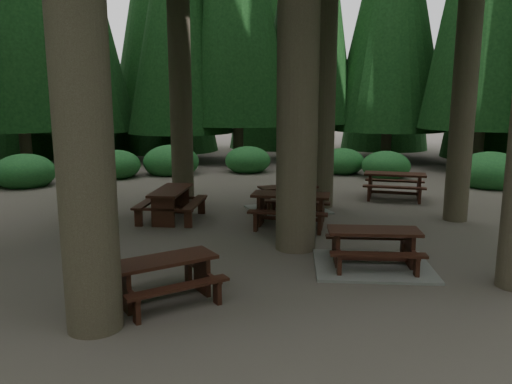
{
  "coord_description": "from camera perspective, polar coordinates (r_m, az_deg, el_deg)",
  "views": [
    {
      "loc": [
        -1.58,
        -9.74,
        3.16
      ],
      "look_at": [
        0.07,
        0.93,
        1.1
      ],
      "focal_mm": 35.0,
      "sensor_mm": 36.0,
      "label": 1
    }
  ],
  "objects": [
    {
      "name": "picnic_table_e",
      "position": [
        8.01,
        -10.42,
        -9.07
      ],
      "size": [
        1.99,
        1.83,
        0.7
      ],
      "rotation": [
        0.0,
        0.0,
        0.41
      ],
      "color": "black",
      "rests_on": "ground"
    },
    {
      "name": "picnic_table_d",
      "position": [
        16.3,
        15.56,
        1.14
      ],
      "size": [
        2.32,
        2.14,
        0.81
      ],
      "rotation": [
        0.0,
        0.0,
        -0.43
      ],
      "color": "black",
      "rests_on": "ground"
    },
    {
      "name": "shrub_ring",
      "position": [
        11.09,
        3.41,
        -3.64
      ],
      "size": [
        23.86,
        24.64,
        1.49
      ],
      "color": "#21612E",
      "rests_on": "ground"
    },
    {
      "name": "picnic_table_a",
      "position": [
        9.71,
        13.21,
        -6.98
      ],
      "size": [
        2.51,
        2.23,
        0.73
      ],
      "rotation": [
        0.0,
        0.0,
        -0.22
      ],
      "color": "gray",
      "rests_on": "ground"
    },
    {
      "name": "picnic_table_f",
      "position": [
        12.35,
        3.98,
        -1.45
      ],
      "size": [
        2.3,
        2.07,
        0.82
      ],
      "rotation": [
        0.0,
        0.0,
        -0.34
      ],
      "color": "black",
      "rests_on": "ground"
    },
    {
      "name": "ground",
      "position": [
        10.36,
        0.42,
        -6.96
      ],
      "size": [
        80.0,
        80.0,
        0.0
      ],
      "primitive_type": "plane",
      "color": "#4D453E",
      "rests_on": "ground"
    },
    {
      "name": "picnic_table_c",
      "position": [
        14.11,
        3.66,
        -1.22
      ],
      "size": [
        2.33,
        2.04,
        0.7
      ],
      "rotation": [
        0.0,
        0.0,
        0.18
      ],
      "color": "gray",
      "rests_on": "ground"
    },
    {
      "name": "picnic_table_b",
      "position": [
        13.15,
        -9.66,
        -0.85
      ],
      "size": [
        1.95,
        2.21,
        0.82
      ],
      "rotation": [
        0.0,
        0.0,
        1.31
      ],
      "color": "black",
      "rests_on": "ground"
    }
  ]
}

